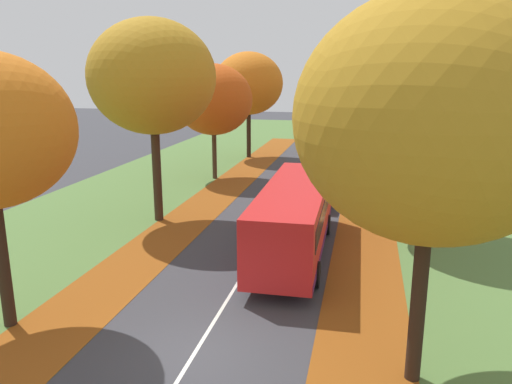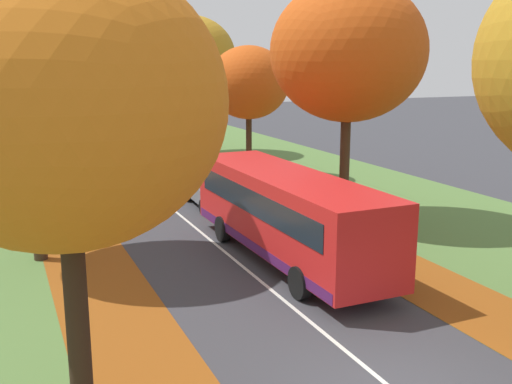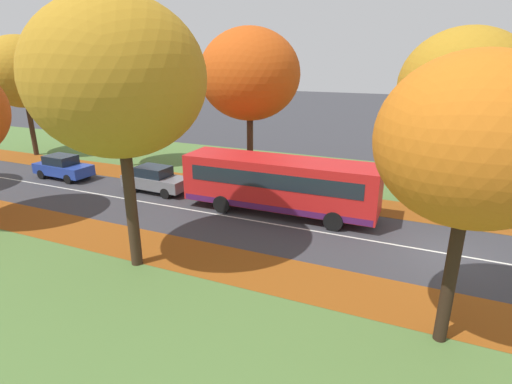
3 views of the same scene
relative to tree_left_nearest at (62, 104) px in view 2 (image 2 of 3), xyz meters
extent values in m
cube|color=#8C4714|center=(1.51, 13.78, -6.00)|extent=(2.80, 60.00, 0.00)
cube|color=#517538|center=(15.31, 19.78, -6.01)|extent=(12.00, 90.00, 0.01)
cube|color=#8C4714|center=(10.71, 13.78, -6.00)|extent=(2.80, 60.00, 0.00)
cube|color=silver|center=(6.11, 19.78, -6.01)|extent=(0.12, 80.00, 0.01)
cylinder|color=black|center=(0.00, 0.00, -3.93)|extent=(0.38, 0.38, 4.17)
ellipsoid|color=orange|center=(0.00, 0.00, 0.02)|extent=(4.97, 4.97, 4.48)
cylinder|color=#382619|center=(0.07, 11.37, -3.52)|extent=(0.45, 0.45, 4.99)
ellipsoid|color=#B27F1E|center=(0.07, 11.37, 1.33)|extent=(6.28, 6.28, 5.65)
cylinder|color=#422D1E|center=(-0.07, 21.81, -4.22)|extent=(0.32, 0.32, 3.58)
ellipsoid|color=#C64C14|center=(-0.07, 21.81, -0.38)|extent=(5.48, 5.48, 4.93)
cylinder|color=black|center=(0.28, 31.07, -3.89)|extent=(0.38, 0.38, 4.25)
ellipsoid|color=orange|center=(0.28, 31.07, 0.48)|extent=(5.99, 5.99, 5.39)
cylinder|color=#422D1E|center=(12.33, 11.85, -3.70)|extent=(0.42, 0.42, 4.63)
ellipsoid|color=#C64C14|center=(12.33, 11.85, 0.99)|extent=(6.33, 6.33, 5.70)
cylinder|color=#382619|center=(12.31, 22.20, -4.16)|extent=(0.33, 0.33, 3.70)
ellipsoid|color=#C64C14|center=(12.31, 22.20, -0.59)|extent=(4.57, 4.57, 4.12)
cylinder|color=#382619|center=(12.00, 32.05, -3.76)|extent=(0.41, 0.41, 4.51)
ellipsoid|color=#B27F1E|center=(12.00, 32.05, 0.88)|extent=(6.36, 6.36, 5.72)
cube|color=red|center=(7.72, 8.03, -4.28)|extent=(2.64, 10.43, 2.50)
cube|color=#19232D|center=(7.79, 2.89, -3.93)|extent=(2.30, 0.13, 1.30)
cube|color=#19232D|center=(7.72, 8.03, -3.88)|extent=(2.66, 9.19, 0.80)
cube|color=#4C1951|center=(7.72, 8.03, -5.35)|extent=(2.66, 10.22, 0.32)
cylinder|color=black|center=(8.95, 4.83, -5.53)|extent=(0.31, 0.96, 0.96)
cylinder|color=black|center=(6.58, 4.79, -5.53)|extent=(0.31, 0.96, 0.96)
cylinder|color=black|center=(8.87, 10.91, -5.53)|extent=(0.31, 0.96, 0.96)
cylinder|color=black|center=(6.50, 10.88, -5.53)|extent=(0.31, 0.96, 0.96)
cube|color=slate|center=(7.95, 16.31, -5.34)|extent=(1.87, 4.27, 0.70)
cube|color=#19232D|center=(7.95, 16.46, -4.69)|extent=(1.53, 2.07, 0.60)
cylinder|color=black|center=(8.68, 14.98, -5.69)|extent=(0.25, 0.65, 0.64)
cylinder|color=black|center=(7.11, 15.04, -5.69)|extent=(0.25, 0.65, 0.64)
cylinder|color=black|center=(8.78, 17.58, -5.69)|extent=(0.25, 0.65, 0.64)
cylinder|color=black|center=(7.22, 17.64, -5.69)|extent=(0.25, 0.65, 0.64)
cube|color=#233D9E|center=(7.78, 24.01, -5.34)|extent=(1.86, 4.26, 0.70)
cube|color=#19232D|center=(7.79, 24.16, -4.69)|extent=(1.52, 2.07, 0.60)
cylinder|color=black|center=(8.51, 22.68, -5.69)|extent=(0.24, 0.65, 0.64)
cylinder|color=black|center=(6.95, 22.74, -5.69)|extent=(0.24, 0.65, 0.64)
cylinder|color=black|center=(8.61, 25.28, -5.69)|extent=(0.24, 0.65, 0.64)
cylinder|color=black|center=(7.05, 25.34, -5.69)|extent=(0.24, 0.65, 0.64)
camera|label=1|loc=(10.47, -12.07, 1.70)|focal=35.00mm
camera|label=2|loc=(-0.92, -9.39, 0.63)|focal=42.00mm
camera|label=3|loc=(-11.32, 1.07, 2.03)|focal=28.00mm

